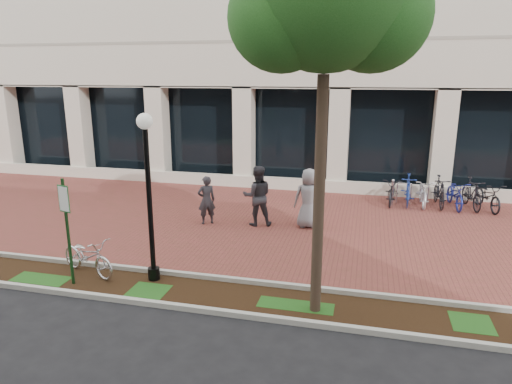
% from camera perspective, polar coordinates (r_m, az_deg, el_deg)
% --- Properties ---
extents(ground, '(120.00, 120.00, 0.00)m').
position_cam_1_polar(ground, '(15.06, 1.01, -3.82)').
color(ground, black).
rests_on(ground, ground).
extents(brick_plaza, '(40.00, 9.00, 0.01)m').
position_cam_1_polar(brick_plaza, '(15.06, 1.01, -3.80)').
color(brick_plaza, brown).
rests_on(brick_plaza, ground).
extents(planting_strip, '(40.00, 1.50, 0.01)m').
position_cam_1_polar(planting_strip, '(10.40, -5.58, -12.71)').
color(planting_strip, black).
rests_on(planting_strip, ground).
extents(curb_plaza_side, '(40.00, 0.12, 0.12)m').
position_cam_1_polar(curb_plaza_side, '(11.01, -4.28, -10.74)').
color(curb_plaza_side, '#A7A79E').
rests_on(curb_plaza_side, ground).
extents(curb_street_side, '(40.00, 0.12, 0.12)m').
position_cam_1_polar(curb_street_side, '(9.75, -7.09, -14.36)').
color(curb_street_side, '#A7A79E').
rests_on(curb_street_side, ground).
extents(parking_sign, '(0.34, 0.07, 2.53)m').
position_cam_1_polar(parking_sign, '(11.09, -22.65, -3.12)').
color(parking_sign, '#163D1A').
rests_on(parking_sign, ground).
extents(lamppost, '(0.36, 0.36, 3.93)m').
position_cam_1_polar(lamppost, '(10.59, -13.26, 0.37)').
color(lamppost, black).
rests_on(lamppost, ground).
extents(locked_bicycle, '(1.91, 1.22, 0.95)m').
position_cam_1_polar(locked_bicycle, '(11.89, -20.28, -7.51)').
color(locked_bicycle, silver).
rests_on(locked_bicycle, ground).
extents(pedestrian_left, '(0.70, 0.64, 1.60)m').
position_cam_1_polar(pedestrian_left, '(14.79, -6.21, -1.02)').
color(pedestrian_left, '#29292E').
rests_on(pedestrian_left, ground).
extents(pedestrian_mid, '(1.13, 0.99, 1.95)m').
position_cam_1_polar(pedestrian_mid, '(14.54, 0.17, -0.49)').
color(pedestrian_mid, '#2A292E').
rests_on(pedestrian_mid, ground).
extents(pedestrian_right, '(1.01, 0.74, 1.91)m').
position_cam_1_polar(pedestrian_right, '(14.43, 6.60, -0.79)').
color(pedestrian_right, slate).
rests_on(pedestrian_right, ground).
extents(bollard, '(0.12, 0.12, 0.99)m').
position_cam_1_polar(bollard, '(17.64, 16.68, 0.03)').
color(bollard, '#B2B2B7').
rests_on(bollard, ground).
extents(bike_rack_cluster, '(4.26, 2.02, 1.12)m').
position_cam_1_polar(bike_rack_cluster, '(18.00, 21.93, -0.06)').
color(bike_rack_cluster, black).
rests_on(bike_rack_cluster, ground).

